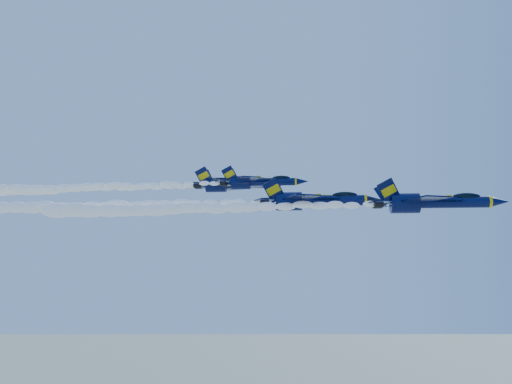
# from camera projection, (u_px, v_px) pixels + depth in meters

# --- Properties ---
(jet_lead) EXTENTS (19.02, 15.60, 7.07)m
(jet_lead) POSITION_uv_depth(u_px,v_px,m) (431.00, 202.00, 72.04)
(jet_lead) COLOR #080E38
(smoke_trail_jet_lead) EXTENTS (49.59, 2.42, 2.18)m
(smoke_trail_jet_lead) POSITION_uv_depth(u_px,v_px,m) (207.00, 208.00, 75.16)
(smoke_trail_jet_lead) COLOR white
(jet_second) EXTENTS (18.79, 15.42, 6.98)m
(jet_second) POSITION_uv_depth(u_px,v_px,m) (313.00, 200.00, 77.37)
(jet_second) COLOR #080E38
(smoke_trail_jet_second) EXTENTS (49.59, 2.39, 2.16)m
(smoke_trail_jet_second) POSITION_uv_depth(u_px,v_px,m) (109.00, 206.00, 80.49)
(smoke_trail_jet_second) COLOR white
(jet_third) EXTENTS (16.06, 13.17, 5.97)m
(jet_third) POSITION_uv_depth(u_px,v_px,m) (258.00, 182.00, 90.89)
(jet_third) COLOR #080E38
(smoke_trail_jet_third) EXTENTS (49.59, 2.05, 1.84)m
(smoke_trail_jet_third) POSITION_uv_depth(u_px,v_px,m) (91.00, 187.00, 93.90)
(smoke_trail_jet_third) COLOR white
(jet_fourth) EXTENTS (19.04, 15.62, 7.07)m
(jet_fourth) POSITION_uv_depth(u_px,v_px,m) (235.00, 184.00, 99.67)
(jet_fourth) COLOR #080E38
(smoke_trail_jet_fourth) EXTENTS (49.59, 2.43, 2.18)m
(smoke_trail_jet_fourth) POSITION_uv_depth(u_px,v_px,m) (77.00, 189.00, 102.79)
(smoke_trail_jet_fourth) COLOR white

